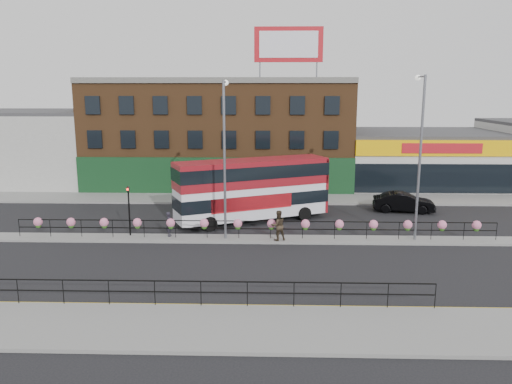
{
  "coord_description": "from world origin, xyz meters",
  "views": [
    {
      "loc": [
        0.95,
        -30.16,
        9.26
      ],
      "look_at": [
        0.0,
        3.0,
        2.5
      ],
      "focal_mm": 35.0,
      "sensor_mm": 36.0,
      "label": 1
    }
  ],
  "objects_px": {
    "car": "(404,202)",
    "pedestrian_a": "(169,224)",
    "double_decker_bus": "(253,184)",
    "pedestrian_b": "(278,225)",
    "lamp_column_west": "(225,146)",
    "lamp_column_east": "(420,144)"
  },
  "relations": [
    {
      "from": "car",
      "to": "lamp_column_west",
      "type": "distance_m",
      "value": 16.09
    },
    {
      "from": "pedestrian_a",
      "to": "lamp_column_west",
      "type": "height_order",
      "value": "lamp_column_west"
    },
    {
      "from": "car",
      "to": "lamp_column_east",
      "type": "bearing_deg",
      "value": 178.08
    },
    {
      "from": "double_decker_bus",
      "to": "pedestrian_a",
      "type": "xyz_separation_m",
      "value": [
        -5.16,
        -4.37,
        -1.81
      ]
    },
    {
      "from": "pedestrian_b",
      "to": "lamp_column_west",
      "type": "height_order",
      "value": "lamp_column_west"
    },
    {
      "from": "car",
      "to": "pedestrian_b",
      "type": "xyz_separation_m",
      "value": [
        -9.86,
        -8.27,
        0.34
      ]
    },
    {
      "from": "pedestrian_a",
      "to": "pedestrian_b",
      "type": "height_order",
      "value": "pedestrian_b"
    },
    {
      "from": "car",
      "to": "double_decker_bus",
      "type": "bearing_deg",
      "value": 113.29
    },
    {
      "from": "car",
      "to": "pedestrian_b",
      "type": "bearing_deg",
      "value": 137.92
    },
    {
      "from": "car",
      "to": "pedestrian_a",
      "type": "relative_size",
      "value": 3.04
    },
    {
      "from": "pedestrian_b",
      "to": "pedestrian_a",
      "type": "bearing_deg",
      "value": -25.86
    },
    {
      "from": "double_decker_bus",
      "to": "pedestrian_b",
      "type": "relative_size",
      "value": 5.88
    },
    {
      "from": "double_decker_bus",
      "to": "car",
      "type": "height_order",
      "value": "double_decker_bus"
    },
    {
      "from": "double_decker_bus",
      "to": "pedestrian_b",
      "type": "bearing_deg",
      "value": -71.06
    },
    {
      "from": "lamp_column_east",
      "to": "pedestrian_a",
      "type": "bearing_deg",
      "value": 179.89
    },
    {
      "from": "pedestrian_b",
      "to": "car",
      "type": "bearing_deg",
      "value": -159.97
    },
    {
      "from": "car",
      "to": "pedestrian_a",
      "type": "bearing_deg",
      "value": 122.19
    },
    {
      "from": "double_decker_bus",
      "to": "pedestrian_b",
      "type": "distance_m",
      "value": 5.62
    },
    {
      "from": "car",
      "to": "pedestrian_b",
      "type": "height_order",
      "value": "pedestrian_b"
    },
    {
      "from": "car",
      "to": "lamp_column_east",
      "type": "xyz_separation_m",
      "value": [
        -1.32,
        -7.58,
        5.35
      ]
    },
    {
      "from": "pedestrian_a",
      "to": "pedestrian_b",
      "type": "xyz_separation_m",
      "value": [
        6.91,
        -0.71,
        0.16
      ]
    },
    {
      "from": "car",
      "to": "pedestrian_b",
      "type": "distance_m",
      "value": 12.87
    }
  ]
}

